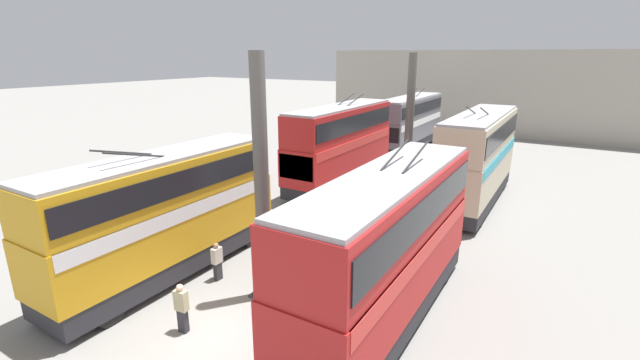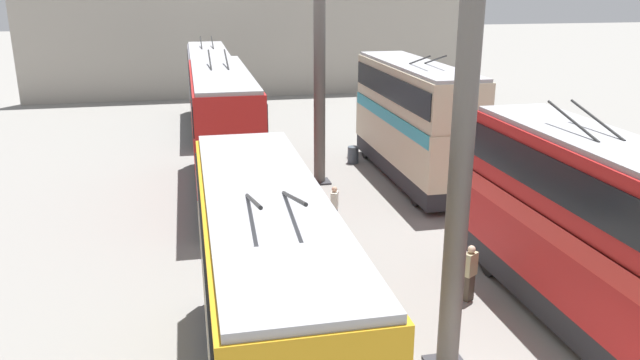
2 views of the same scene
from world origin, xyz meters
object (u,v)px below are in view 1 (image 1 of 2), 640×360
object	(u,v)px
bus_left_near	(387,241)
bus_right_mid	(341,141)
bus_left_far	(478,154)
bus_right_near	(166,208)
person_by_left_row	(349,254)
person_by_right_row	(217,261)
person_aisle_midway	(362,200)
person_aisle_foreground	(182,307)
oil_drum	(453,179)
bus_right_far	(410,120)

from	to	relation	value
bus_left_near	bus_right_mid	size ratio (longest dim) A/B	0.95
bus_left_far	bus_right_near	distance (m)	17.40
bus_right_near	person_by_left_row	size ratio (longest dim) A/B	5.93
bus_right_mid	person_by_right_row	bearing A→B (deg)	-171.78
bus_left_near	person_aisle_midway	bearing A→B (deg)	29.92
bus_right_near	person_aisle_foreground	bearing A→B (deg)	-125.83
person_aisle_foreground	person_aisle_midway	bearing A→B (deg)	172.66
bus_left_near	person_by_left_row	bearing A→B (deg)	47.83
bus_left_near	person_aisle_midway	xyz separation A→B (m)	(8.51, 4.90, -2.05)
bus_left_far	person_aisle_midway	size ratio (longest dim) A/B	6.62
bus_right_mid	bus_left_far	bearing A→B (deg)	-85.30
person_aisle_midway	bus_right_near	bearing A→B (deg)	-89.19
bus_right_near	oil_drum	world-z (taller)	bus_right_near
bus_left_far	bus_right_far	world-z (taller)	bus_left_far
bus_left_far	oil_drum	size ratio (longest dim) A/B	12.34
person_by_right_row	person_by_left_row	xyz separation A→B (m)	(3.03, -4.23, 0.09)
person_by_left_row	oil_drum	bearing A→B (deg)	146.46
person_aisle_foreground	bus_left_near	bearing A→B (deg)	120.66
person_aisle_foreground	person_by_left_row	size ratio (longest dim) A/B	0.99
person_aisle_foreground	person_by_left_row	bearing A→B (deg)	149.23
oil_drum	person_aisle_foreground	bearing A→B (deg)	171.06
bus_right_far	person_by_left_row	distance (m)	25.13
bus_right_far	person_by_right_row	xyz separation A→B (m)	(-27.30, -2.00, -1.95)
person_aisle_foreground	bus_right_near	bearing A→B (deg)	-131.63
bus_right_far	person_by_right_row	distance (m)	27.44
person_by_left_row	bus_left_near	bearing A→B (deg)	15.98
person_by_right_row	bus_right_far	bearing A→B (deg)	93.58
bus_right_far	person_by_left_row	xyz separation A→B (m)	(-24.27, -6.22, -1.86)
bus_left_far	person_by_right_row	world-z (taller)	bus_left_far
bus_left_near	bus_right_near	world-z (taller)	bus_left_near
bus_left_far	bus_right_near	xyz separation A→B (m)	(-15.10, 8.64, -0.22)
bus_left_near	person_aisle_foreground	distance (m)	6.80
person_aisle_midway	person_by_left_row	world-z (taller)	person_by_left_row
bus_right_mid	bus_right_near	bearing A→B (deg)	-180.00
bus_left_near	bus_right_mid	xyz separation A→B (m)	(12.99, 8.64, 0.15)
person_aisle_midway	bus_left_far	bearing A→B (deg)	68.13
person_by_left_row	bus_right_far	bearing A→B (deg)	162.53
bus_right_near	bus_right_mid	world-z (taller)	bus_right_mid
bus_left_near	oil_drum	distance (m)	17.06
person_aisle_midway	oil_drum	size ratio (longest dim) A/B	1.86
bus_left_near	oil_drum	world-z (taller)	bus_left_near
bus_right_far	person_aisle_midway	size ratio (longest dim) A/B	7.19
person_aisle_foreground	person_aisle_midway	xyz separation A→B (m)	(12.37, -0.33, -0.06)
bus_left_far	person_by_left_row	bearing A→B (deg)	168.17
person_aisle_foreground	oil_drum	world-z (taller)	person_aisle_foreground
bus_right_far	person_aisle_foreground	world-z (taller)	bus_right_far
bus_right_mid	person_by_left_row	bearing A→B (deg)	-150.05
bus_right_near	person_aisle_midway	world-z (taller)	bus_right_near
bus_right_near	person_by_right_row	xyz separation A→B (m)	(0.56, -2.00, -2.00)
bus_right_near	bus_right_far	bearing A→B (deg)	0.00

